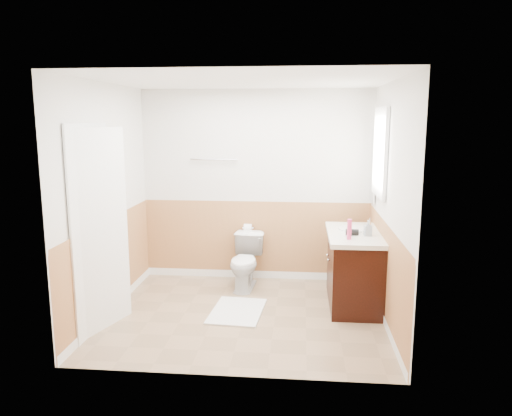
# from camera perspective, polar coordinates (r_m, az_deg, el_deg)

# --- Properties ---
(floor) EXTENTS (3.00, 3.00, 0.00)m
(floor) POSITION_cam_1_polar(r_m,az_deg,el_deg) (5.48, -1.32, -12.38)
(floor) COLOR #8C7051
(floor) RESTS_ON ground
(ceiling) EXTENTS (3.00, 3.00, 0.00)m
(ceiling) POSITION_cam_1_polar(r_m,az_deg,el_deg) (5.07, -1.44, 14.69)
(ceiling) COLOR white
(ceiling) RESTS_ON floor
(wall_back) EXTENTS (3.00, 0.00, 3.00)m
(wall_back) POSITION_cam_1_polar(r_m,az_deg,el_deg) (6.40, -0.01, 2.57)
(wall_back) COLOR silver
(wall_back) RESTS_ON floor
(wall_front) EXTENTS (3.00, 0.00, 3.00)m
(wall_front) POSITION_cam_1_polar(r_m,az_deg,el_deg) (3.86, -3.64, -2.62)
(wall_front) COLOR silver
(wall_front) RESTS_ON floor
(wall_left) EXTENTS (0.00, 3.00, 3.00)m
(wall_left) POSITION_cam_1_polar(r_m,az_deg,el_deg) (5.51, -17.08, 0.84)
(wall_left) COLOR silver
(wall_left) RESTS_ON floor
(wall_right) EXTENTS (0.00, 3.00, 3.00)m
(wall_right) POSITION_cam_1_polar(r_m,az_deg,el_deg) (5.17, 15.37, 0.34)
(wall_right) COLOR silver
(wall_right) RESTS_ON floor
(wainscot_back) EXTENTS (3.00, 0.00, 3.00)m
(wainscot_back) POSITION_cam_1_polar(r_m,az_deg,el_deg) (6.54, -0.02, -3.97)
(wainscot_back) COLOR #C3814E
(wainscot_back) RESTS_ON floor
(wainscot_front) EXTENTS (3.00, 0.00, 3.00)m
(wainscot_front) POSITION_cam_1_polar(r_m,az_deg,el_deg) (4.11, -3.49, -12.83)
(wainscot_front) COLOR #C3814E
(wainscot_front) RESTS_ON floor
(wainscot_left) EXTENTS (0.00, 2.60, 2.60)m
(wainscot_left) POSITION_cam_1_polar(r_m,az_deg,el_deg) (5.67, -16.56, -6.66)
(wainscot_left) COLOR #C3814E
(wainscot_left) RESTS_ON floor
(wainscot_right) EXTENTS (0.00, 2.60, 2.60)m
(wainscot_right) POSITION_cam_1_polar(r_m,az_deg,el_deg) (5.34, 14.86, -7.61)
(wainscot_right) COLOR #C3814E
(wainscot_right) RESTS_ON floor
(toilet) EXTENTS (0.43, 0.69, 0.68)m
(toilet) POSITION_cam_1_polar(r_m,az_deg,el_deg) (6.20, -1.24, -6.32)
(toilet) COLOR white
(toilet) RESTS_ON floor
(bath_mat) EXTENTS (0.61, 0.84, 0.02)m
(bath_mat) POSITION_cam_1_polar(r_m,az_deg,el_deg) (5.55, -2.21, -11.97)
(bath_mat) COLOR silver
(bath_mat) RESTS_ON floor
(vanity_cabinet) EXTENTS (0.55, 1.10, 0.80)m
(vanity_cabinet) POSITION_cam_1_polar(r_m,az_deg,el_deg) (5.76, 11.37, -7.20)
(vanity_cabinet) COLOR black
(vanity_cabinet) RESTS_ON floor
(vanity_knob_left) EXTENTS (0.03, 0.03, 0.03)m
(vanity_knob_left) POSITION_cam_1_polar(r_m,az_deg,el_deg) (5.59, 8.46, -6.02)
(vanity_knob_left) COLOR #B8B8BF
(vanity_knob_left) RESTS_ON vanity_cabinet
(vanity_knob_right) EXTENTS (0.03, 0.03, 0.03)m
(vanity_knob_right) POSITION_cam_1_polar(r_m,az_deg,el_deg) (5.79, 8.36, -5.47)
(vanity_knob_right) COLOR silver
(vanity_knob_right) RESTS_ON vanity_cabinet
(countertop) EXTENTS (0.60, 1.15, 0.05)m
(countertop) POSITION_cam_1_polar(r_m,az_deg,el_deg) (5.64, 11.42, -3.08)
(countertop) COLOR beige
(countertop) RESTS_ON vanity_cabinet
(sink_basin) EXTENTS (0.36, 0.36, 0.02)m
(sink_basin) POSITION_cam_1_polar(r_m,az_deg,el_deg) (5.78, 11.38, -2.40)
(sink_basin) COLOR white
(sink_basin) RESTS_ON countertop
(faucet) EXTENTS (0.02, 0.02, 0.14)m
(faucet) POSITION_cam_1_polar(r_m,az_deg,el_deg) (5.79, 13.18, -1.84)
(faucet) COLOR silver
(faucet) RESTS_ON countertop
(lotion_bottle) EXTENTS (0.05, 0.05, 0.22)m
(lotion_bottle) POSITION_cam_1_polar(r_m,az_deg,el_deg) (5.29, 10.87, -2.47)
(lotion_bottle) COLOR #D3366C
(lotion_bottle) RESTS_ON countertop
(soap_dispenser) EXTENTS (0.09, 0.09, 0.17)m
(soap_dispenser) POSITION_cam_1_polar(r_m,az_deg,el_deg) (5.50, 12.96, -2.30)
(soap_dispenser) COLOR gray
(soap_dispenser) RESTS_ON countertop
(hair_dryer_body) EXTENTS (0.14, 0.07, 0.07)m
(hair_dryer_body) POSITION_cam_1_polar(r_m,az_deg,el_deg) (5.50, 11.17, -2.79)
(hair_dryer_body) COLOR black
(hair_dryer_body) RESTS_ON countertop
(hair_dryer_handle) EXTENTS (0.03, 0.03, 0.07)m
(hair_dryer_handle) POSITION_cam_1_polar(r_m,az_deg,el_deg) (5.52, 10.84, -3.05)
(hair_dryer_handle) COLOR black
(hair_dryer_handle) RESTS_ON countertop
(mirror_panel) EXTENTS (0.02, 0.35, 0.90)m
(mirror_panel) POSITION_cam_1_polar(r_m,az_deg,el_deg) (6.21, 13.56, 4.83)
(mirror_panel) COLOR silver
(mirror_panel) RESTS_ON wall_right
(window_frame) EXTENTS (0.04, 0.80, 1.00)m
(window_frame) POSITION_cam_1_polar(r_m,az_deg,el_deg) (5.68, 14.30, 6.34)
(window_frame) COLOR white
(window_frame) RESTS_ON wall_right
(window_glass) EXTENTS (0.01, 0.70, 0.90)m
(window_glass) POSITION_cam_1_polar(r_m,az_deg,el_deg) (5.69, 14.46, 6.33)
(window_glass) COLOR white
(window_glass) RESTS_ON wall_right
(door) EXTENTS (0.29, 0.78, 2.04)m
(door) POSITION_cam_1_polar(r_m,az_deg,el_deg) (5.10, -17.81, -2.56)
(door) COLOR white
(door) RESTS_ON wall_left
(door_frame) EXTENTS (0.02, 0.92, 2.10)m
(door_frame) POSITION_cam_1_polar(r_m,az_deg,el_deg) (5.13, -18.60, -2.42)
(door_frame) COLOR white
(door_frame) RESTS_ON wall_left
(door_knob) EXTENTS (0.06, 0.06, 0.06)m
(door_knob) POSITION_cam_1_polar(r_m,az_deg,el_deg) (5.39, -15.82, -2.54)
(door_knob) COLOR silver
(door_knob) RESTS_ON door
(towel_bar) EXTENTS (0.62, 0.02, 0.02)m
(towel_bar) POSITION_cam_1_polar(r_m,az_deg,el_deg) (6.39, -4.99, 5.67)
(towel_bar) COLOR silver
(towel_bar) RESTS_ON wall_back
(tp_holder_bar) EXTENTS (0.14, 0.02, 0.02)m
(tp_holder_bar) POSITION_cam_1_polar(r_m,az_deg,el_deg) (6.44, -0.96, -2.36)
(tp_holder_bar) COLOR silver
(tp_holder_bar) RESTS_ON wall_back
(tp_roll) EXTENTS (0.10, 0.11, 0.11)m
(tp_roll) POSITION_cam_1_polar(r_m,az_deg,el_deg) (6.44, -0.96, -2.36)
(tp_roll) COLOR white
(tp_roll) RESTS_ON tp_holder_bar
(tp_sheet) EXTENTS (0.10, 0.01, 0.16)m
(tp_sheet) POSITION_cam_1_polar(r_m,az_deg,el_deg) (6.47, -0.95, -3.31)
(tp_sheet) COLOR white
(tp_sheet) RESTS_ON tp_roll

